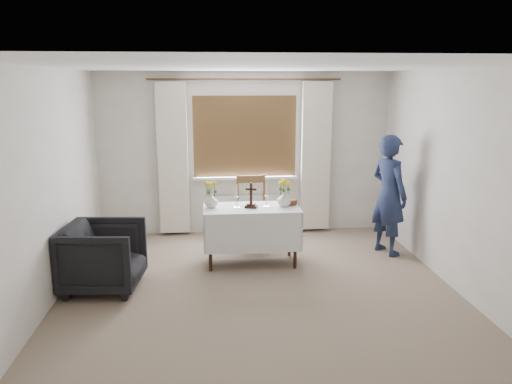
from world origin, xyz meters
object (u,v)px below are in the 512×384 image
armchair (104,257)px  wooden_cross (251,195)px  flower_vase_right (284,199)px  person (389,195)px  flower_vase_left (211,201)px  altar_table (252,235)px  wooden_chair (253,211)px

armchair → wooden_cross: bearing=-64.4°
armchair → flower_vase_right: flower_vase_right is taller
person → wooden_cross: 1.94m
flower_vase_right → flower_vase_left: bearing=178.6°
altar_table → wooden_cross: size_ratio=3.80×
armchair → flower_vase_right: size_ratio=4.45×
altar_table → armchair: bearing=-158.9°
wooden_chair → armchair: bearing=-143.2°
altar_table → wooden_chair: (0.08, 0.80, 0.12)m
wooden_chair → armchair: size_ratio=1.17×
flower_vase_right → altar_table: bearing=-179.0°
flower_vase_left → flower_vase_right: (0.94, -0.02, 0.01)m
person → wooden_cross: bearing=74.4°
wooden_chair → flower_vase_left: (-0.60, -0.77, 0.35)m
flower_vase_left → wooden_chair: bearing=52.1°
wooden_cross → flower_vase_right: 0.44m
wooden_chair → flower_vase_right: 0.94m
altar_table → flower_vase_right: size_ratio=6.43×
altar_table → person: size_ratio=0.75×
person → flower_vase_left: 2.44m
person → flower_vase_right: (-1.49, -0.23, 0.03)m
altar_table → wooden_chair: 0.81m
altar_table → flower_vase_left: bearing=176.5°
armchair → flower_vase_right: 2.33m
wooden_cross → flower_vase_right: (0.43, 0.03, -0.07)m
person → flower_vase_right: 1.50m
altar_table → flower_vase_left: flower_vase_left is taller
altar_table → armchair: size_ratio=1.45×
armchair → person: size_ratio=0.52×
altar_table → wooden_chair: bearing=84.3°
altar_table → person: bearing=7.2°
flower_vase_right → wooden_chair: bearing=113.5°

